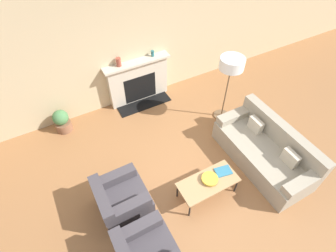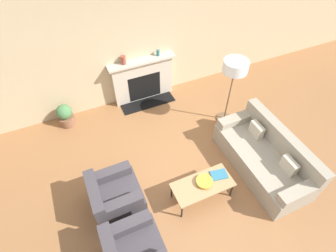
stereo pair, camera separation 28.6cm
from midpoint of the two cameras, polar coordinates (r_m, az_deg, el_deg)
ground_plane at (r=5.18m, az=4.82°, el=-13.03°), size 18.00×18.00×0.00m
wall_back at (r=6.14m, az=-9.98°, el=16.77°), size 18.00×0.06×2.90m
fireplace at (r=6.55m, az=-7.71°, el=9.60°), size 1.62×0.59×1.11m
couch at (r=5.54m, az=18.99°, el=-5.18°), size 0.93×2.08×0.88m
armchair_far at (r=4.79m, az=-11.88°, el=-15.48°), size 0.84×0.82×0.75m
coffee_table at (r=4.79m, az=7.01°, el=-12.20°), size 1.09×0.51×0.42m
bowl at (r=4.75m, az=7.35°, el=-11.39°), size 0.30×0.30×0.06m
book at (r=4.91m, az=10.28°, el=-9.70°), size 0.32×0.25×0.02m
floor_lamp at (r=5.59m, az=12.14°, el=12.30°), size 0.51×0.51×1.60m
mantel_vase_left at (r=6.08m, az=-12.08°, el=13.42°), size 0.11×0.11×0.20m
mantel_vase_center_left at (r=6.32m, az=-4.71°, el=15.45°), size 0.07×0.07×0.14m
potted_plant at (r=6.37m, az=-23.31°, el=0.97°), size 0.36×0.36×0.55m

